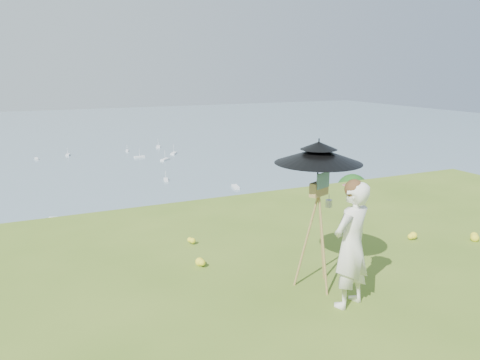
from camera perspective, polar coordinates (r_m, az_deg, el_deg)
name	(u,v)px	position (r m, az deg, el deg)	size (l,w,h in m)	color
shoreline_tier	(72,304)	(86.91, -19.82, -14.02)	(170.00, 28.00, 8.00)	gray
bay_water	(37,148)	(245.43, -23.54, 3.65)	(700.00, 700.00, 0.00)	#6D8E9B
slope_trees	(99,288)	(41.87, -16.79, -12.48)	(110.00, 50.00, 6.00)	#1A4A16
harbor_town	(69,268)	(84.20, -20.17, -10.08)	(110.00, 22.00, 5.00)	silver
moored_boats	(3,186)	(167.83, -26.93, -0.64)	(140.00, 140.00, 0.70)	white
painter	(351,245)	(5.87, 13.40, -7.71)	(0.58, 0.38, 1.59)	white
field_easel	(317,231)	(6.28, 9.40, -6.12)	(0.60, 0.60, 1.59)	olive
sun_umbrella	(318,166)	(6.07, 9.49, 1.70)	(1.13, 1.13, 0.71)	black
painter_cap	(355,185)	(5.65, 13.81, -0.58)	(0.22, 0.27, 0.10)	#CA6E77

